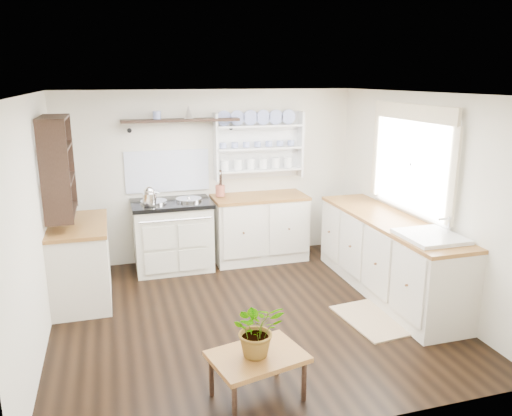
# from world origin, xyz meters

# --- Properties ---
(floor) EXTENTS (4.00, 3.80, 0.01)m
(floor) POSITION_xyz_m (0.00, 0.00, 0.00)
(floor) COLOR black
(floor) RESTS_ON ground
(wall_back) EXTENTS (4.00, 0.02, 2.30)m
(wall_back) POSITION_xyz_m (0.00, 1.90, 1.15)
(wall_back) COLOR beige
(wall_back) RESTS_ON ground
(wall_right) EXTENTS (0.02, 3.80, 2.30)m
(wall_right) POSITION_xyz_m (2.00, 0.00, 1.15)
(wall_right) COLOR beige
(wall_right) RESTS_ON ground
(wall_left) EXTENTS (0.02, 3.80, 2.30)m
(wall_left) POSITION_xyz_m (-2.00, 0.00, 1.15)
(wall_left) COLOR beige
(wall_left) RESTS_ON ground
(ceiling) EXTENTS (4.00, 3.80, 0.01)m
(ceiling) POSITION_xyz_m (0.00, 0.00, 2.30)
(ceiling) COLOR white
(ceiling) RESTS_ON wall_back
(window) EXTENTS (0.08, 1.55, 1.22)m
(window) POSITION_xyz_m (1.95, 0.15, 1.56)
(window) COLOR white
(window) RESTS_ON wall_right
(aga_cooker) EXTENTS (1.01, 0.71, 0.94)m
(aga_cooker) POSITION_xyz_m (-0.59, 1.57, 0.46)
(aga_cooker) COLOR beige
(aga_cooker) RESTS_ON floor
(back_cabinets) EXTENTS (1.27, 0.63, 0.90)m
(back_cabinets) POSITION_xyz_m (0.60, 1.60, 0.46)
(back_cabinets) COLOR beige
(back_cabinets) RESTS_ON floor
(right_cabinets) EXTENTS (0.62, 2.43, 0.90)m
(right_cabinets) POSITION_xyz_m (1.70, 0.10, 0.46)
(right_cabinets) COLOR beige
(right_cabinets) RESTS_ON floor
(belfast_sink) EXTENTS (0.55, 0.60, 0.45)m
(belfast_sink) POSITION_xyz_m (1.70, -0.65, 0.80)
(belfast_sink) COLOR white
(belfast_sink) RESTS_ON right_cabinets
(left_cabinets) EXTENTS (0.62, 1.13, 0.90)m
(left_cabinets) POSITION_xyz_m (-1.70, 0.90, 0.46)
(left_cabinets) COLOR beige
(left_cabinets) RESTS_ON floor
(plate_rack) EXTENTS (1.20, 0.22, 0.90)m
(plate_rack) POSITION_xyz_m (0.65, 1.86, 1.56)
(plate_rack) COLOR white
(plate_rack) RESTS_ON wall_back
(high_shelf) EXTENTS (1.50, 0.29, 0.16)m
(high_shelf) POSITION_xyz_m (-0.40, 1.78, 1.91)
(high_shelf) COLOR black
(high_shelf) RESTS_ON wall_back
(left_shelving) EXTENTS (0.28, 0.80, 1.05)m
(left_shelving) POSITION_xyz_m (-1.84, 0.90, 1.55)
(left_shelving) COLOR black
(left_shelving) RESTS_ON wall_left
(kettle) EXTENTS (0.17, 0.17, 0.21)m
(kettle) POSITION_xyz_m (-0.87, 1.45, 1.04)
(kettle) COLOR silver
(kettle) RESTS_ON aga_cooker
(utensil_crock) EXTENTS (0.13, 0.13, 0.15)m
(utensil_crock) POSITION_xyz_m (0.08, 1.68, 0.98)
(utensil_crock) COLOR #9D4D39
(utensil_crock) RESTS_ON back_cabinets
(center_table) EXTENTS (0.80, 0.65, 0.38)m
(center_table) POSITION_xyz_m (-0.32, -1.40, 0.34)
(center_table) COLOR brown
(center_table) RESTS_ON floor
(potted_plant) EXTENTS (0.40, 0.35, 0.44)m
(potted_plant) POSITION_xyz_m (-0.32, -1.40, 0.60)
(potted_plant) COLOR #3F7233
(potted_plant) RESTS_ON center_table
(floor_rug) EXTENTS (0.64, 0.90, 0.02)m
(floor_rug) POSITION_xyz_m (1.20, -0.49, 0.01)
(floor_rug) COLOR #986F58
(floor_rug) RESTS_ON floor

